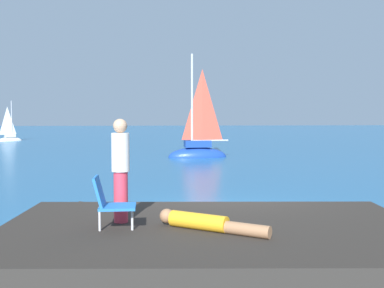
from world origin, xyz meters
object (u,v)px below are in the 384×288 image
Objects in this scene: sailboat_near at (198,151)px; sailboat_far at (10,139)px; person_sunbather at (206,223)px; person_standing at (121,167)px; beach_chair at (109,201)px.

sailboat_far is (-14.45, 15.63, -0.12)m from sailboat_near.
person_sunbather is 1.61m from person_standing.
beach_chair is (-2.82, -17.30, 0.69)m from sailboat_near.
sailboat_near is 17.46m from person_sunbather.
sailboat_near is at bearing -167.06° from person_standing.
beach_chair is at bearing -103.18° from sailboat_far.
person_standing is (-1.28, 0.63, 0.75)m from person_sunbather.
sailboat_near is 17.55m from beach_chair.
sailboat_far is 2.41× the size of person_sunbather.
beach_chair is (11.63, -32.94, 0.81)m from sailboat_far.
person_standing is at bearing 75.94° from sailboat_near.
beach_chair is at bearing 9.23° from person_standing.
sailboat_near is at bearing 118.90° from person_sunbather.
sailboat_near reaches higher than beach_chair.
sailboat_near is 3.64× the size of person_standing.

